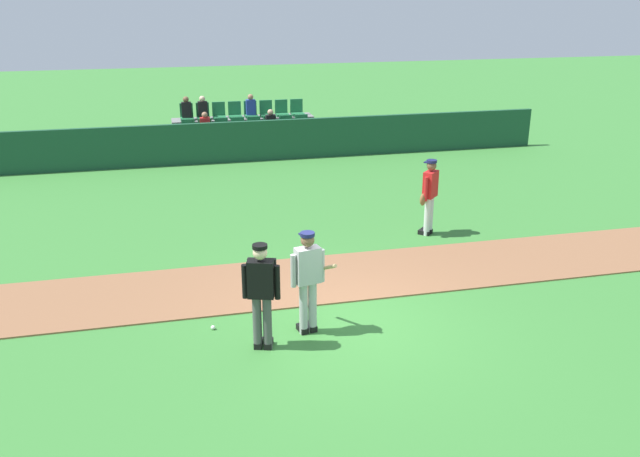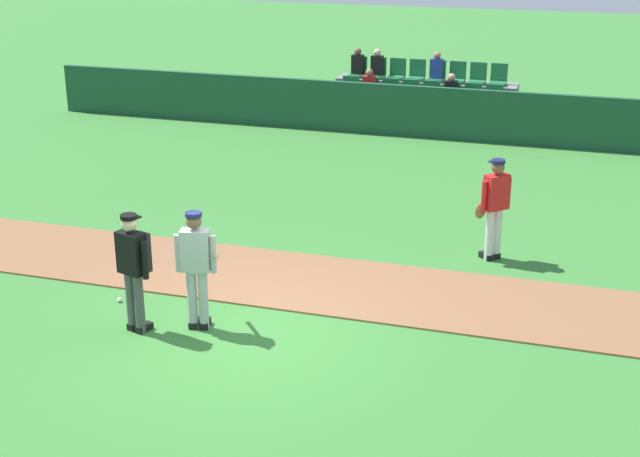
# 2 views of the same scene
# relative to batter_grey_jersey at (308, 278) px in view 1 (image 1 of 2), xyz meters

# --- Properties ---
(ground_plane) EXTENTS (80.00, 80.00, 0.00)m
(ground_plane) POSITION_rel_batter_grey_jersey_xyz_m (0.63, 0.08, -0.97)
(ground_plane) COLOR #387A33
(infield_dirt_path) EXTENTS (28.00, 2.23, 0.03)m
(infield_dirt_path) POSITION_rel_batter_grey_jersey_xyz_m (0.63, 1.99, -0.95)
(infield_dirt_path) COLOR brown
(infield_dirt_path) RESTS_ON ground
(dugout_fence) EXTENTS (20.00, 0.16, 1.32)m
(dugout_fence) POSITION_rel_batter_grey_jersey_xyz_m (0.63, 11.67, -0.31)
(dugout_fence) COLOR #19472D
(dugout_fence) RESTS_ON ground
(stadium_bleachers) EXTENTS (5.00, 2.10, 1.90)m
(stadium_bleachers) POSITION_rel_batter_grey_jersey_xyz_m (0.60, 13.13, -0.46)
(stadium_bleachers) COLOR slate
(stadium_bleachers) RESTS_ON ground
(batter_grey_jersey) EXTENTS (0.73, 0.72, 1.76)m
(batter_grey_jersey) POSITION_rel_batter_grey_jersey_xyz_m (0.00, 0.00, 0.00)
(batter_grey_jersey) COLOR #B2B2B2
(batter_grey_jersey) RESTS_ON ground
(umpire_home_plate) EXTENTS (0.57, 0.39, 1.76)m
(umpire_home_plate) POSITION_rel_batter_grey_jersey_xyz_m (-0.80, -0.33, 0.03)
(umpire_home_plate) COLOR #4C4C4C
(umpire_home_plate) RESTS_ON ground
(runner_red_jersey) EXTENTS (0.56, 0.50, 1.76)m
(runner_red_jersey) POSITION_rel_batter_grey_jersey_xyz_m (3.66, 3.88, -0.01)
(runner_red_jersey) COLOR silver
(runner_red_jersey) RESTS_ON ground
(baseball) EXTENTS (0.07, 0.07, 0.07)m
(baseball) POSITION_rel_batter_grey_jersey_xyz_m (-1.53, 0.44, -0.93)
(baseball) COLOR white
(baseball) RESTS_ON ground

